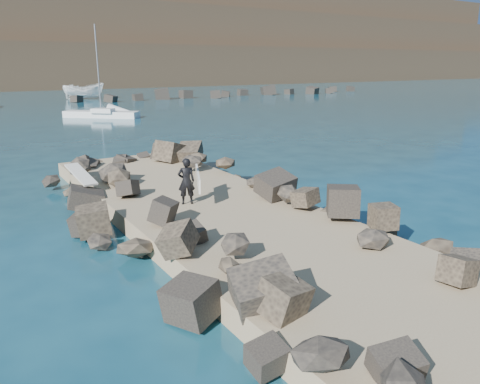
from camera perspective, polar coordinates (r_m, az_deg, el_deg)
The scene contains 10 objects.
ground at distance 15.62m, azimuth -1.95°, elevation -4.48°, with size 800.00×800.00×0.00m, color #0F384C.
jetty at distance 13.93m, azimuth 2.19°, elevation -5.69°, with size 6.00×26.00×0.60m, color #8C7759.
riprap_left at distance 13.00m, azimuth -9.78°, elevation -6.56°, with size 2.60×22.00×1.00m, color black.
riprap_right at distance 15.94m, azimuth 9.85°, elevation -2.40°, with size 2.60×22.00×1.00m, color black.
breakwater_secondary at distance 80.01m, azimuth -0.03°, elevation 12.01°, with size 52.00×4.00×1.20m, color black.
surfboard_resting at distance 19.24m, azimuth -18.81°, elevation 1.72°, with size 0.53×2.13×0.07m, color silver.
boat_imported at distance 77.83m, azimuth -18.50°, elevation 11.59°, with size 2.33×6.19×2.39m, color white.
surfer_with_board at distance 16.18m, azimuth -6.35°, elevation 1.36°, with size 1.23×1.85×1.61m.
sailboat_f at distance 115.44m, azimuth -9.31°, elevation 12.73°, with size 3.73×5.39×6.80m.
sailboat_c at distance 50.12m, azimuth -16.52°, elevation 9.08°, with size 6.85×6.32×9.16m.
Camera 1 is at (-7.34, -12.73, 5.31)m, focal length 35.00 mm.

